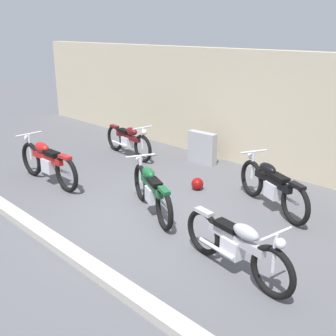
{
  "coord_description": "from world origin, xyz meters",
  "views": [
    {
      "loc": [
        4.81,
        -4.32,
        3.1
      ],
      "look_at": [
        -0.5,
        0.91,
        0.55
      ],
      "focal_mm": 43.72,
      "sensor_mm": 36.0,
      "label": 1
    }
  ],
  "objects": [
    {
      "name": "motorcycle_silver",
      "position": [
        2.08,
        -0.38,
        0.42
      ],
      "size": [
        1.92,
        0.54,
        0.87
      ],
      "rotation": [
        0.0,
        0.0,
        -0.15
      ],
      "color": "black",
      "rests_on": "ground_plane"
    },
    {
      "name": "stone_marker",
      "position": [
        -1.33,
        2.88,
        0.38
      ],
      "size": [
        0.74,
        0.25,
        0.77
      ],
      "primitive_type": "cube",
      "rotation": [
        0.0,
        0.0,
        0.07
      ],
      "color": "#9E9EA3",
      "rests_on": "ground_plane"
    },
    {
      "name": "motorcycle_maroon",
      "position": [
        -3.02,
        1.98,
        0.42
      ],
      "size": [
        1.95,
        0.54,
        0.87
      ],
      "rotation": [
        0.0,
        0.0,
        -0.1
      ],
      "color": "black",
      "rests_on": "ground_plane"
    },
    {
      "name": "curb_strip",
      "position": [
        0.0,
        -1.71,
        0.06
      ],
      "size": [
        18.0,
        0.24,
        0.12
      ],
      "primitive_type": "cube",
      "color": "#B7B2A8",
      "rests_on": "ground_plane"
    },
    {
      "name": "motorcycle_red",
      "position": [
        -2.72,
        -0.43,
        0.46
      ],
      "size": [
        2.14,
        0.6,
        0.96
      ],
      "rotation": [
        0.0,
        0.0,
        3.16
      ],
      "color": "black",
      "rests_on": "ground_plane"
    },
    {
      "name": "building_wall",
      "position": [
        0.0,
        3.62,
        1.33
      ],
      "size": [
        18.0,
        0.3,
        2.66
      ],
      "primitive_type": "cube",
      "color": "beige",
      "rests_on": "ground_plane"
    },
    {
      "name": "ground_plane",
      "position": [
        0.0,
        0.0,
        0.0
      ],
      "size": [
        40.0,
        40.0,
        0.0
      ],
      "primitive_type": "plane",
      "color": "#56565B"
    },
    {
      "name": "motorcycle_black",
      "position": [
        1.27,
        1.76,
        0.44
      ],
      "size": [
        1.91,
        0.98,
        0.92
      ],
      "rotation": [
        0.0,
        0.0,
        2.73
      ],
      "color": "black",
      "rests_on": "ground_plane"
    },
    {
      "name": "motorcycle_green",
      "position": [
        -0.1,
        0.11,
        0.43
      ],
      "size": [
        1.85,
        0.97,
        0.89
      ],
      "rotation": [
        0.0,
        0.0,
        2.72
      ],
      "color": "black",
      "rests_on": "ground_plane"
    },
    {
      "name": "helmet",
      "position": [
        -0.26,
        1.51,
        0.12
      ],
      "size": [
        0.25,
        0.25,
        0.25
      ],
      "primitive_type": "sphere",
      "color": "maroon",
      "rests_on": "ground_plane"
    }
  ]
}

